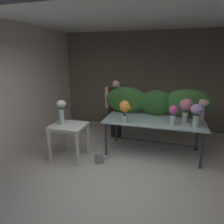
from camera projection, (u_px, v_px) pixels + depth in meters
The scene contains 15 objects.
ground_plane at pixel (132, 148), 4.95m from camera, with size 7.77×7.77×0.00m, color beige.
wall_back at pixel (144, 81), 6.19m from camera, with size 5.18×0.12×2.91m, color #706656.
wall_left at pixel (36, 85), 5.26m from camera, with size 0.12×3.65×2.91m, color beige.
ceiling_slab at pixel (136, 17), 4.15m from camera, with size 5.30×3.65×0.12m, color silver.
display_table_glass at pixel (154, 124), 4.51m from camera, with size 2.19×1.04×0.81m.
side_table_white at pixel (69, 129), 4.30m from camera, with size 0.73×0.63×0.77m.
florist at pixel (116, 103), 5.35m from camera, with size 0.61×0.24×1.59m.
foliage_backdrop at pixel (158, 102), 4.75m from camera, with size 2.45×0.30×0.67m.
vase_blush_ranunculus at pixel (203, 107), 4.30m from camera, with size 0.21×0.20×0.49m.
vase_rosy_carnations at pixel (186, 107), 4.19m from camera, with size 0.27×0.27×0.52m.
vase_lilac_peonies at pixel (197, 112), 3.96m from camera, with size 0.27×0.26×0.47m.
vase_fuchsia_stock at pixel (173, 114), 4.08m from camera, with size 0.18×0.18×0.41m.
vase_sunset_anemones at pixel (125, 109), 4.24m from camera, with size 0.26×0.22×0.48m.
vase_white_roses_tall at pixel (61, 110), 4.23m from camera, with size 0.21×0.20×0.53m.
watering_can at pixel (99, 157), 4.22m from camera, with size 0.35×0.18×0.34m.
Camera 1 is at (0.81, -2.72, 2.18)m, focal length 32.14 mm.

